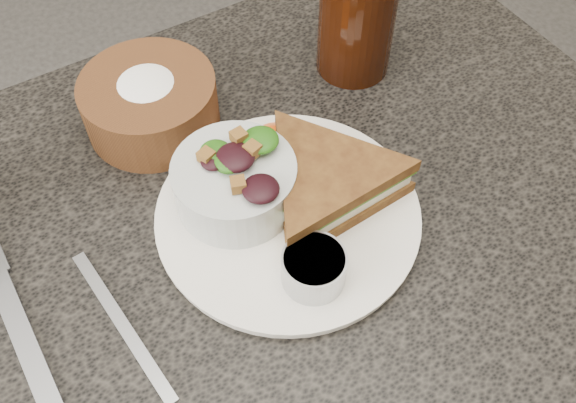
% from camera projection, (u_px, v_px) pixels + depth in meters
% --- Properties ---
extents(dining_table, '(1.00, 0.70, 0.75)m').
position_uv_depth(dining_table, '(254.00, 380.00, 0.96)').
color(dining_table, black).
rests_on(dining_table, floor).
extents(dinner_plate, '(0.27, 0.27, 0.01)m').
position_uv_depth(dinner_plate, '(288.00, 215.00, 0.67)').
color(dinner_plate, silver).
rests_on(dinner_plate, dining_table).
extents(sandwich, '(0.20, 0.20, 0.05)m').
position_uv_depth(sandwich, '(327.00, 182.00, 0.65)').
color(sandwich, brown).
rests_on(sandwich, dinner_plate).
extents(salad_bowl, '(0.16, 0.16, 0.07)m').
position_uv_depth(salad_bowl, '(234.00, 178.00, 0.64)').
color(salad_bowl, '#ACB2B0').
rests_on(salad_bowl, dinner_plate).
extents(dressing_ramekin, '(0.07, 0.07, 0.04)m').
position_uv_depth(dressing_ramekin, '(314.00, 268.00, 0.60)').
color(dressing_ramekin, '#A2A5A9').
rests_on(dressing_ramekin, dinner_plate).
extents(orange_wedge, '(0.09, 0.09, 0.03)m').
position_uv_depth(orange_wedge, '(277.00, 134.00, 0.71)').
color(orange_wedge, '#FF530D').
rests_on(orange_wedge, dinner_plate).
extents(fork, '(0.02, 0.20, 0.01)m').
position_uv_depth(fork, '(23.00, 338.00, 0.59)').
color(fork, '#92959A').
rests_on(fork, dining_table).
extents(knife, '(0.03, 0.19, 0.00)m').
position_uv_depth(knife, '(122.00, 324.00, 0.60)').
color(knife, '#939599').
rests_on(knife, dining_table).
extents(bread_basket, '(0.20, 0.20, 0.09)m').
position_uv_depth(bread_basket, '(149.00, 96.00, 0.72)').
color(bread_basket, '#543116').
rests_on(bread_basket, dining_table).
extents(cola_glass, '(0.09, 0.09, 0.15)m').
position_uv_depth(cola_glass, '(357.00, 15.00, 0.75)').
color(cola_glass, black).
rests_on(cola_glass, dining_table).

